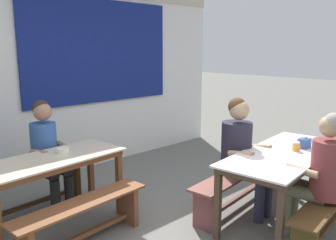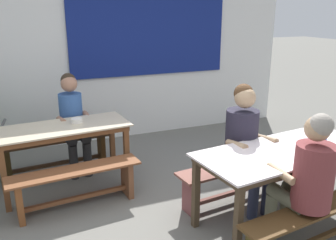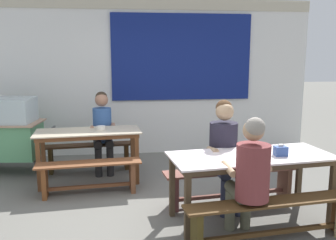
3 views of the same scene
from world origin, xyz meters
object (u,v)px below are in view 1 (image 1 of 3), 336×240
Objects in this scene: person_center_facing at (47,149)px; person_near_front at (321,170)px; tissue_box at (304,143)px; bench_near_back at (240,182)px; condiment_jar at (296,147)px; soup_bowl at (63,150)px; dining_table_far at (51,166)px; bench_near_front at (332,206)px; person_right_near_table at (241,148)px; bench_far_front at (83,217)px; bench_far_back at (29,189)px; dining_table_near at (284,158)px.

person_near_front reaches higher than person_center_facing.
bench_near_back is at bearing 121.99° from tissue_box.
condiment_jar is 0.76× the size of soup_bowl.
tissue_box is at bearing -36.05° from dining_table_far.
soup_bowl is (-1.88, 1.71, -0.02)m from condiment_jar.
soup_bowl is at bearing 126.38° from person_near_front.
bench_near_front is (0.12, -1.04, -0.01)m from bench_near_back.
condiment_jar reaches higher than bench_near_back.
bench_near_back is 1.37× the size of person_center_facing.
bench_near_front is 3.16m from person_center_facing.
person_near_front is (1.75, -2.05, 0.05)m from dining_table_far.
person_right_near_table reaches higher than person_near_front.
person_center_facing is at bearing 81.94° from bench_far_front.
bench_far_front is 0.81m from soup_bowl.
person_near_front reaches higher than condiment_jar.
soup_bowl is at bearing 140.21° from tissue_box.
bench_far_front is at bearing 151.10° from condiment_jar.
dining_table_far is at bearing 133.75° from bench_near_front.
bench_far_back and bench_near_back have the same top height.
person_near_front is (1.80, -2.57, 0.44)m from bench_far_back.
dining_table_near is 1.30× the size of bench_far_back.
person_center_facing is (0.23, -0.05, 0.44)m from bench_far_back.
condiment_jar is (0.18, -0.59, 0.52)m from bench_near_back.
dining_table_near is 2.69m from person_center_facing.
bench_far_front is at bearing -98.06° from person_center_facing.
condiment_jar is at bearing 53.31° from person_near_front.
condiment_jar reaches higher than dining_table_near.
person_right_near_table is (1.76, -1.12, 0.07)m from dining_table_far.
person_center_facing reaches higher than tissue_box.
person_right_near_table is at bearing -37.45° from soup_bowl.
bench_far_front is at bearing -85.01° from dining_table_far.
bench_far_back is at bearing 140.84° from bench_near_back.
tissue_box reaches higher than dining_table_near.
bench_far_front is 0.80× the size of bench_near_back.
tissue_box is at bearing 39.68° from person_near_front.
bench_near_front is 0.74m from tissue_box.
soup_bowl is (0.18, 0.08, 0.11)m from dining_table_far.
bench_near_back is at bearing 107.18° from condiment_jar.
person_right_near_table reaches higher than dining_table_near.
person_right_near_table is at bearing -45.43° from person_center_facing.
soup_bowl is (-0.00, -0.39, 0.07)m from person_center_facing.
person_center_facing is 2.24m from person_right_near_table.
bench_near_front is 0.70m from condiment_jar.
person_center_facing is (-1.69, 1.52, 0.43)m from bench_near_back.
dining_table_near is at bearing -43.23° from soup_bowl.
person_near_front is at bearing -126.69° from condiment_jar.
bench_near_front is 2.87m from soup_bowl.
bench_near_back is 1.04m from bench_near_front.
condiment_jar is (1.87, -2.10, 0.09)m from person_center_facing.
bench_far_back is at bearing 125.00° from person_near_front.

